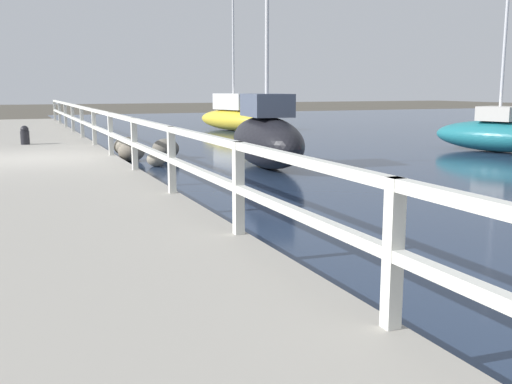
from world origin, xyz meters
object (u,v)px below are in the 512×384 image
(sailboat_black, at_px, (267,138))
(sailboat_teal, at_px, (498,134))
(sailboat_yellow, at_px, (234,116))
(mooring_bollard, at_px, (25,135))

(sailboat_black, bearing_deg, sailboat_teal, 11.03)
(sailboat_black, distance_m, sailboat_yellow, 12.56)
(sailboat_teal, bearing_deg, sailboat_black, 163.23)
(mooring_bollard, xyz_separation_m, sailboat_teal, (12.82, -3.97, -0.06))
(mooring_bollard, distance_m, sailboat_yellow, 11.52)
(mooring_bollard, relative_size, sailboat_teal, 0.09)
(sailboat_teal, height_order, sailboat_yellow, sailboat_yellow)
(sailboat_teal, bearing_deg, mooring_bollard, 141.39)
(mooring_bollard, bearing_deg, sailboat_black, -41.74)
(mooring_bollard, bearing_deg, sailboat_yellow, 40.05)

